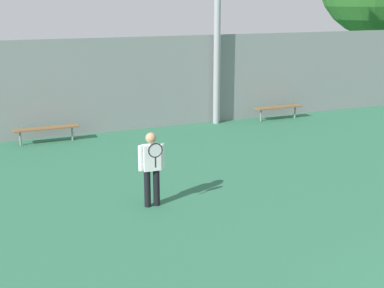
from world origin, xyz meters
The scene contains 4 objects.
tennis_player centered at (-2.92, 6.71, 0.93)m, with size 0.57×0.41×1.63m.
bench_courtside_near centered at (-4.15, 13.03, 0.45)m, with size 1.98×0.40×0.49m.
bench_courtside_far centered at (4.28, 13.03, 0.45)m, with size 1.86×0.40×0.49m.
back_fence centered at (0.00, 13.69, 1.57)m, with size 35.41×0.06×3.13m.
Camera 1 is at (-6.47, -3.51, 4.27)m, focal length 50.00 mm.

